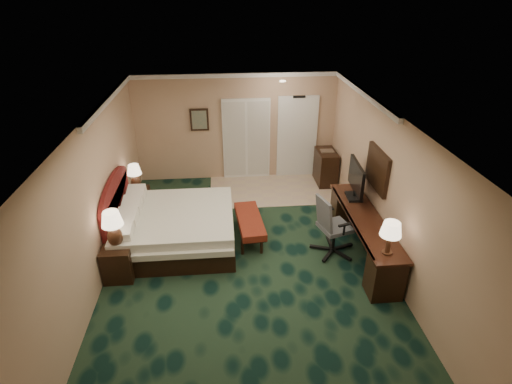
{
  "coord_description": "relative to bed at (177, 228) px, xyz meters",
  "views": [
    {
      "loc": [
        -0.36,
        -5.84,
        4.61
      ],
      "look_at": [
        0.22,
        0.6,
        1.18
      ],
      "focal_mm": 28.0,
      "sensor_mm": 36.0,
      "label": 1
    }
  ],
  "objects": [
    {
      "name": "floor",
      "position": [
        1.31,
        -0.8,
        -0.35
      ],
      "size": [
        5.0,
        7.5,
        0.0
      ],
      "primitive_type": "cube",
      "color": "black",
      "rests_on": "ground"
    },
    {
      "name": "ceiling",
      "position": [
        1.31,
        -0.8,
        2.35
      ],
      "size": [
        5.0,
        7.5,
        0.0
      ],
      "primitive_type": "cube",
      "color": "silver",
      "rests_on": "wall_back"
    },
    {
      "name": "wall_back",
      "position": [
        1.31,
        2.95,
        1.0
      ],
      "size": [
        5.0,
        0.0,
        2.7
      ],
      "primitive_type": "cube",
      "color": "tan",
      "rests_on": "ground"
    },
    {
      "name": "wall_left",
      "position": [
        -1.19,
        -0.8,
        1.0
      ],
      "size": [
        0.0,
        7.5,
        2.7
      ],
      "primitive_type": "cube",
      "color": "tan",
      "rests_on": "ground"
    },
    {
      "name": "wall_right",
      "position": [
        3.81,
        -0.8,
        1.0
      ],
      "size": [
        0.0,
        7.5,
        2.7
      ],
      "primitive_type": "cube",
      "color": "tan",
      "rests_on": "ground"
    },
    {
      "name": "crown_molding",
      "position": [
        1.31,
        -0.8,
        2.3
      ],
      "size": [
        5.0,
        7.5,
        0.1
      ],
      "primitive_type": null,
      "color": "white",
      "rests_on": "wall_back"
    },
    {
      "name": "tile_patch",
      "position": [
        2.21,
        2.1,
        -0.34
      ],
      "size": [
        3.2,
        1.7,
        0.01
      ],
      "primitive_type": "cube",
      "color": "#C6AB95",
      "rests_on": "ground"
    },
    {
      "name": "headboard",
      "position": [
        -1.13,
        0.2,
        0.35
      ],
      "size": [
        0.12,
        2.0,
        1.4
      ],
      "primitive_type": null,
      "color": "#510B13",
      "rests_on": "ground"
    },
    {
      "name": "entry_door",
      "position": [
        2.86,
        2.92,
        0.7
      ],
      "size": [
        1.02,
        0.06,
        2.18
      ],
      "primitive_type": "cube",
      "color": "white",
      "rests_on": "ground"
    },
    {
      "name": "closet_doors",
      "position": [
        1.56,
        2.91,
        0.7
      ],
      "size": [
        1.2,
        0.06,
        2.1
      ],
      "primitive_type": "cube",
      "color": "beige",
      "rests_on": "ground"
    },
    {
      "name": "wall_art",
      "position": [
        0.41,
        2.91,
        1.25
      ],
      "size": [
        0.45,
        0.06,
        0.55
      ],
      "primitive_type": "cube",
      "color": "#506B62",
      "rests_on": "wall_back"
    },
    {
      "name": "wall_mirror",
      "position": [
        3.77,
        -0.2,
        1.2
      ],
      "size": [
        0.05,
        0.95,
        0.75
      ],
      "primitive_type": "cube",
      "color": "white",
      "rests_on": "wall_right"
    },
    {
      "name": "bed",
      "position": [
        0.0,
        0.0,
        0.0
      ],
      "size": [
        2.18,
        2.02,
        0.69
      ],
      "primitive_type": "cube",
      "color": "silver",
      "rests_on": "ground"
    },
    {
      "name": "nightstand_near",
      "position": [
        -0.92,
        -0.9,
        -0.04
      ],
      "size": [
        0.5,
        0.57,
        0.62
      ],
      "primitive_type": "cube",
      "color": "black",
      "rests_on": "ground"
    },
    {
      "name": "nightstand_far",
      "position": [
        -0.95,
        1.29,
        -0.06
      ],
      "size": [
        0.45,
        0.52,
        0.56
      ],
      "primitive_type": "cube",
      "color": "black",
      "rests_on": "ground"
    },
    {
      "name": "lamp_near",
      "position": [
        -0.91,
        -0.89,
        0.61
      ],
      "size": [
        0.44,
        0.44,
        0.68
      ],
      "primitive_type": null,
      "rotation": [
        0.0,
        0.0,
        -0.25
      ],
      "color": "black",
      "rests_on": "nightstand_near"
    },
    {
      "name": "lamp_far",
      "position": [
        -0.97,
        1.34,
        0.5
      ],
      "size": [
        0.39,
        0.39,
        0.58
      ],
      "primitive_type": null,
      "rotation": [
        0.0,
        0.0,
        0.34
      ],
      "color": "black",
      "rests_on": "nightstand_far"
    },
    {
      "name": "bed_bench",
      "position": [
        1.42,
        0.1,
        -0.12
      ],
      "size": [
        0.57,
        1.36,
        0.45
      ],
      "primitive_type": "cube",
      "rotation": [
        0.0,
        0.0,
        0.08
      ],
      "color": "maroon",
      "rests_on": "ground"
    },
    {
      "name": "desk",
      "position": [
        3.49,
        -0.64,
        0.05
      ],
      "size": [
        0.59,
        2.74,
        0.79
      ],
      "primitive_type": "cube",
      "color": "black",
      "rests_on": "ground"
    },
    {
      "name": "tv",
      "position": [
        3.51,
        0.11,
        0.82
      ],
      "size": [
        0.15,
        0.96,
        0.75
      ],
      "primitive_type": "cube",
      "rotation": [
        0.0,
        0.0,
        -0.07
      ],
      "color": "black",
      "rests_on": "desk"
    },
    {
      "name": "desk_lamp",
      "position": [
        3.47,
        -1.72,
        0.74
      ],
      "size": [
        0.36,
        0.36,
        0.58
      ],
      "primitive_type": null,
      "rotation": [
        0.0,
        0.0,
        0.07
      ],
      "color": "black",
      "rests_on": "desk"
    },
    {
      "name": "desk_chair",
      "position": [
        2.97,
        -0.54,
        0.26
      ],
      "size": [
        0.86,
        0.83,
        1.21
      ],
      "primitive_type": null,
      "rotation": [
        0.0,
        0.0,
        0.3
      ],
      "color": "#505159",
      "rests_on": "ground"
    },
    {
      "name": "minibar",
      "position": [
        3.53,
        2.4,
        0.08
      ],
      "size": [
        0.45,
        0.81,
        0.86
      ],
      "primitive_type": "cube",
      "color": "black",
      "rests_on": "ground"
    }
  ]
}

